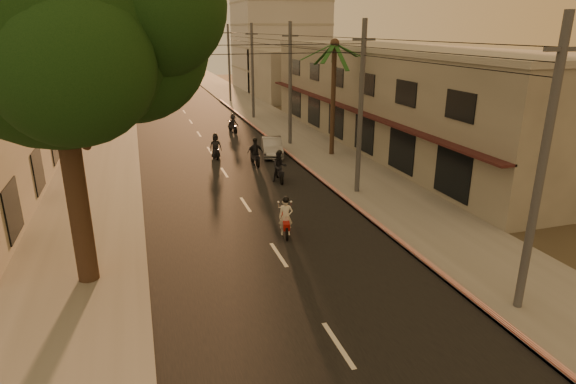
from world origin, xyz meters
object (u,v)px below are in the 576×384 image
at_px(scooter_mid_a, 279,167).
at_px(scooter_far_b, 233,124).
at_px(broadleaf_tree, 67,30).
at_px(scooter_mid_b, 255,153).
at_px(parked_car, 272,147).
at_px(scooter_red, 286,218).
at_px(palm_tree, 335,50).
at_px(scooter_far_a, 216,147).

relative_size(scooter_mid_a, scooter_far_b, 1.18).
relative_size(broadleaf_tree, scooter_mid_b, 6.43).
bearing_deg(scooter_mid_a, parked_car, 83.76).
xyz_separation_m(scooter_red, scooter_far_b, (2.05, 21.98, -0.03)).
bearing_deg(scooter_mid_a, broadleaf_tree, -130.54).
distance_m(palm_tree, scooter_far_a, 10.29).
xyz_separation_m(scooter_red, parked_car, (3.15, 13.47, -0.16)).
distance_m(scooter_red, scooter_mid_b, 11.39).
bearing_deg(scooter_red, broadleaf_tree, -154.21).
distance_m(broadleaf_tree, scooter_mid_a, 15.14).
distance_m(broadleaf_tree, scooter_red, 10.85).
bearing_deg(scooter_mid_b, broadleaf_tree, -127.00).
bearing_deg(scooter_mid_a, scooter_far_b, 94.78).
distance_m(palm_tree, parked_car, 7.75).
relative_size(scooter_far_a, parked_car, 0.45).
xyz_separation_m(palm_tree, scooter_mid_b, (-5.74, -0.87, -6.32)).
bearing_deg(scooter_far_a, scooter_far_b, 71.95).
height_order(scooter_red, scooter_mid_b, scooter_mid_b).
bearing_deg(scooter_far_a, broadleaf_tree, -112.28).
bearing_deg(scooter_mid_b, scooter_far_a, 127.59).
bearing_deg(scooter_mid_a, scooter_mid_b, 102.91).
bearing_deg(scooter_far_b, broadleaf_tree, -124.45).
bearing_deg(palm_tree, parked_car, 162.00).
bearing_deg(scooter_red, palm_tree, 72.73).
distance_m(scooter_red, scooter_far_a, 13.88).
distance_m(scooter_mid_a, parked_car, 6.17).
distance_m(broadleaf_tree, scooter_far_a, 18.59).
distance_m(scooter_mid_a, scooter_far_a, 6.97).
distance_m(scooter_red, scooter_far_b, 22.08).
relative_size(broadleaf_tree, palm_tree, 1.48).
bearing_deg(scooter_red, scooter_mid_b, 96.08).
distance_m(scooter_mid_a, scooter_far_b, 14.55).
bearing_deg(broadleaf_tree, scooter_mid_b, 55.67).
bearing_deg(parked_car, scooter_far_b, 108.53).
distance_m(scooter_far_a, parked_car, 3.94).
xyz_separation_m(scooter_mid_b, parked_car, (1.75, 2.16, -0.20)).
distance_m(scooter_mid_b, scooter_far_a, 3.35).
bearing_deg(parked_car, scooter_mid_b, -117.85).
bearing_deg(scooter_mid_b, scooter_mid_a, -85.07).
height_order(palm_tree, scooter_red, palm_tree).
relative_size(scooter_far_a, scooter_far_b, 1.09).
height_order(palm_tree, scooter_mid_b, palm_tree).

